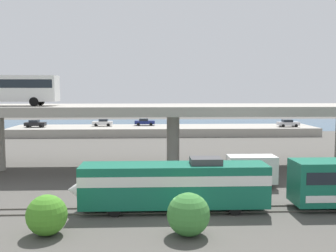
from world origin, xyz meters
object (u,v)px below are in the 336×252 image
(parked_car_1, at_px, (35,123))
(parked_car_3, at_px, (103,122))
(transit_bus_on_overpass, at_px, (3,87))
(train_locomotive, at_px, (165,183))
(parked_car_2, at_px, (145,122))
(service_truck_west, at_px, (242,170))
(parked_car_0, at_px, (288,123))

(parked_car_1, relative_size, parked_car_3, 0.98)
(transit_bus_on_overpass, bearing_deg, parked_car_1, -78.57)
(train_locomotive, height_order, parked_car_2, train_locomotive)
(train_locomotive, distance_m, parked_car_2, 53.39)
(train_locomotive, relative_size, service_truck_west, 2.26)
(train_locomotive, bearing_deg, parked_car_2, -87.25)
(transit_bus_on_overpass, height_order, parked_car_0, transit_bus_on_overpass)
(transit_bus_on_overpass, height_order, parked_car_2, transit_bus_on_overpass)
(service_truck_west, bearing_deg, parked_car_3, -67.05)
(transit_bus_on_overpass, xyz_separation_m, parked_car_3, (6.30, 37.41, -7.18))
(parked_car_1, bearing_deg, parked_car_2, 7.65)
(parked_car_0, relative_size, parked_car_3, 1.04)
(service_truck_west, height_order, parked_car_3, parked_car_3)
(transit_bus_on_overpass, height_order, parked_car_3, transit_bus_on_overpass)
(transit_bus_on_overpass, distance_m, parked_car_2, 41.91)
(train_locomotive, xyz_separation_m, parked_car_2, (-2.56, 53.33, 0.27))
(service_truck_west, bearing_deg, train_locomotive, 42.73)
(parked_car_0, bearing_deg, parked_car_2, 171.80)
(train_locomotive, xyz_separation_m, parked_car_1, (-24.82, 50.34, 0.27))
(parked_car_2, height_order, parked_car_3, same)
(train_locomotive, relative_size, parked_car_2, 3.59)
(transit_bus_on_overpass, xyz_separation_m, parked_car_2, (15.09, 38.43, -7.18))
(parked_car_0, height_order, parked_car_3, same)
(transit_bus_on_overpass, xyz_separation_m, parked_car_1, (-7.17, 35.44, -7.18))
(train_locomotive, distance_m, transit_bus_on_overpass, 24.27)
(service_truck_west, distance_m, parked_car_3, 49.02)
(train_locomotive, relative_size, parked_car_3, 3.69)
(service_truck_west, xyz_separation_m, parked_car_2, (-10.33, 46.16, 0.83))
(transit_bus_on_overpass, bearing_deg, parked_car_0, -142.64)
(parked_car_1, bearing_deg, train_locomotive, -63.76)
(parked_car_0, distance_m, parked_car_3, 38.58)
(service_truck_west, bearing_deg, parked_car_1, -52.96)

